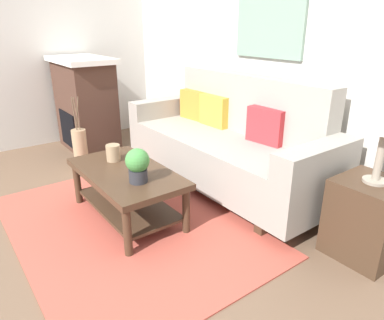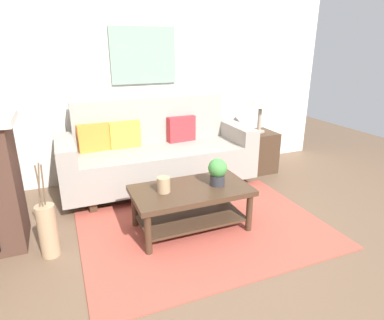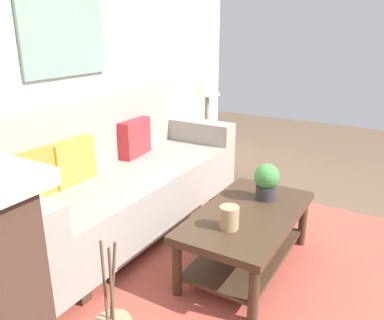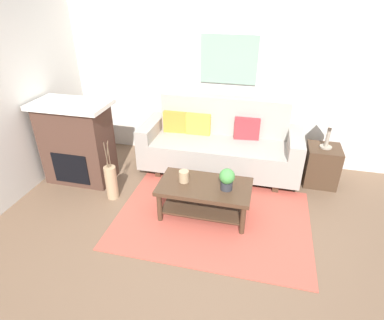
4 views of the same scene
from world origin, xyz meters
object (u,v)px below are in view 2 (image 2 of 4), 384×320
object	(u,v)px
throw_pillow_orange	(94,137)
potted_plant_tabletop	(218,171)
side_table	(257,151)
table_lamp	(261,100)
framed_painting	(143,55)
throw_pillow_crimson	(181,129)
throw_pillow_mustard	(125,134)
floor_vase	(48,231)
couch	(157,153)
tabletop_vase	(164,185)
coffee_table	(191,199)

from	to	relation	value
throw_pillow_orange	potted_plant_tabletop	world-z (taller)	throw_pillow_orange
side_table	table_lamp	xyz separation A→B (m)	(0.00, 0.00, 0.71)
framed_painting	side_table	bearing A→B (deg)	-18.00
throw_pillow_crimson	framed_painting	bearing A→B (deg)	136.51
throw_pillow_mustard	floor_vase	bearing A→B (deg)	-127.82
couch	tabletop_vase	distance (m)	1.12
coffee_table	framed_painting	world-z (taller)	framed_painting
tabletop_vase	floor_vase	size ratio (longest dim) A/B	0.31
tabletop_vase	side_table	distance (m)	2.04
side_table	framed_painting	size ratio (longest dim) A/B	0.68
throw_pillow_mustard	coffee_table	world-z (taller)	throw_pillow_mustard
throw_pillow_crimson	side_table	distance (m)	1.16
table_lamp	coffee_table	bearing A→B (deg)	-142.81
throw_pillow_mustard	framed_painting	bearing A→B (deg)	43.49
throw_pillow_mustard	tabletop_vase	size ratio (longest dim) A/B	2.54
throw_pillow_crimson	framed_painting	size ratio (longest dim) A/B	0.44
side_table	framed_painting	bearing A→B (deg)	162.00
throw_pillow_orange	potted_plant_tabletop	size ratio (longest dim) A/B	1.37
table_lamp	floor_vase	world-z (taller)	table_lamp
floor_vase	framed_painting	world-z (taller)	framed_painting
throw_pillow_orange	side_table	bearing A→B (deg)	-3.41
table_lamp	potted_plant_tabletop	bearing A→B (deg)	-136.66
coffee_table	table_lamp	world-z (taller)	table_lamp
couch	tabletop_vase	world-z (taller)	couch
throw_pillow_crimson	framed_painting	xyz separation A→B (m)	(-0.36, 0.34, 0.89)
potted_plant_tabletop	framed_painting	bearing A→B (deg)	99.06
couch	framed_painting	distance (m)	1.23
throw_pillow_orange	coffee_table	size ratio (longest dim) A/B	0.33
coffee_table	throw_pillow_orange	bearing A→B (deg)	120.12
potted_plant_tabletop	side_table	size ratio (longest dim) A/B	0.47
coffee_table	throw_pillow_crimson	bearing A→B (deg)	73.48
side_table	floor_vase	bearing A→B (deg)	-159.05
tabletop_vase	table_lamp	size ratio (longest dim) A/B	0.25
floor_vase	framed_painting	xyz separation A→B (m)	(1.27, 1.51, 1.34)
potted_plant_tabletop	floor_vase	world-z (taller)	potted_plant_tabletop
tabletop_vase	framed_painting	bearing A→B (deg)	80.32
coffee_table	tabletop_vase	bearing A→B (deg)	176.36
throw_pillow_orange	side_table	distance (m)	2.21
throw_pillow_crimson	coffee_table	size ratio (longest dim) A/B	0.33
throw_pillow_orange	table_lamp	size ratio (longest dim) A/B	0.63
throw_pillow_orange	potted_plant_tabletop	bearing A→B (deg)	-52.17
throw_pillow_mustard	table_lamp	size ratio (longest dim) A/B	0.63
framed_painting	potted_plant_tabletop	bearing A→B (deg)	-80.94
potted_plant_tabletop	side_table	world-z (taller)	potted_plant_tabletop
tabletop_vase	floor_vase	bearing A→B (deg)	177.32
framed_painting	throw_pillow_mustard	bearing A→B (deg)	-136.51
couch	framed_painting	bearing A→B (deg)	90.00
tabletop_vase	couch	bearing A→B (deg)	76.30
couch	table_lamp	xyz separation A→B (m)	(1.45, -0.00, 0.56)
throw_pillow_crimson	floor_vase	bearing A→B (deg)	-144.31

